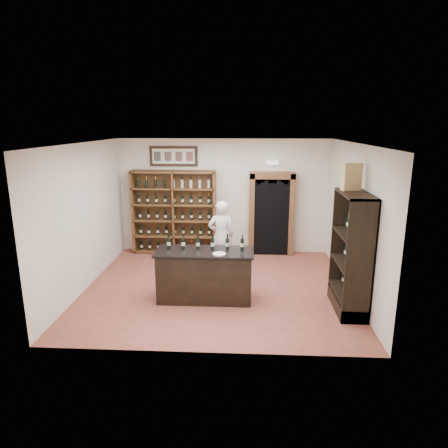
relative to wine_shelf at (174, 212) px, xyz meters
The scene contains 20 objects.
floor 2.89m from the wine_shelf, 60.87° to the right, with size 5.50×5.50×0.00m, color #984B3D.
ceiling 3.28m from the wine_shelf, 60.87° to the right, with size 5.50×5.50×0.00m, color white.
wall_back 1.37m from the wine_shelf, ahead, with size 5.50×0.04×3.00m, color silver.
wall_left 2.78m from the wine_shelf, 121.86° to the right, with size 0.04×5.00×3.00m, color silver.
wall_right 4.69m from the wine_shelf, 29.94° to the right, with size 0.04×5.00×3.00m, color silver.
wine_shelf is the anchor object (origin of this frame).
framed_picture 1.46m from the wine_shelf, 90.00° to the left, with size 1.25×0.04×0.52m, color black.
arched_doorway 2.55m from the wine_shelf, ahead, with size 1.17×0.35×2.17m.
emergency_light 2.86m from the wine_shelf, ahead, with size 0.30×0.10×0.10m, color white.
tasting_counter 3.19m from the wine_shelf, 69.44° to the right, with size 1.88×0.78×1.00m.
counter_bottle_0 2.82m from the wine_shelf, 82.26° to the right, with size 0.07×0.07×0.30m.
counter_bottle_1 2.88m from the wine_shelf, 76.57° to the right, with size 0.07×0.07×0.30m.
counter_bottle_2 2.96m from the wine_shelf, 71.13° to the right, with size 0.07×0.07×0.30m.
counter_bottle_3 3.06m from the wine_shelf, 66.02° to the right, with size 0.07×0.07×0.30m.
counter_bottle_4 3.19m from the wine_shelf, 61.29° to the right, with size 0.07×0.07×0.30m.
counter_bottle_5 3.34m from the wine_shelf, 56.95° to the right, with size 0.07×0.07×0.30m.
side_cabinet 5.02m from the wine_shelf, 40.21° to the right, with size 0.48×1.20×2.20m.
shopkeeper 1.88m from the wine_shelf, 44.87° to the right, with size 0.61×0.40×1.67m, color silver.
plate 3.44m from the wine_shelf, 66.06° to the right, with size 0.25×0.25×0.02m, color beige.
wine_crate 4.97m from the wine_shelf, 37.95° to the right, with size 0.35×0.14×0.49m, color tan.
Camera 1 is at (0.57, -7.87, 3.38)m, focal length 32.00 mm.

